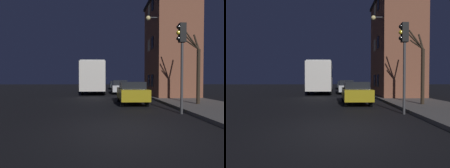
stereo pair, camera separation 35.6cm
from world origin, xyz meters
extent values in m
plane|color=black|center=(0.00, 0.00, 0.00)|extent=(120.00, 120.00, 0.00)
cube|color=brown|center=(5.53, 10.90, 4.60)|extent=(3.62, 5.15, 8.86)
cube|color=black|center=(3.70, 10.26, 1.56)|extent=(0.03, 0.70, 1.10)
cube|color=black|center=(3.70, 11.53, 1.56)|extent=(0.03, 0.70, 1.10)
cube|color=black|center=(3.70, 10.26, 5.00)|extent=(0.03, 0.70, 1.10)
cube|color=#E5C67F|center=(3.70, 11.53, 5.00)|extent=(0.03, 0.70, 1.10)
cube|color=black|center=(3.70, 10.26, 8.43)|extent=(0.03, 0.70, 1.10)
cube|color=#E5C67F|center=(3.70, 11.53, 8.43)|extent=(0.03, 0.70, 1.10)
cylinder|color=#38383A|center=(3.83, 8.71, 3.48)|extent=(0.14, 0.14, 6.64)
cylinder|color=#38383A|center=(3.38, 8.71, 6.70)|extent=(0.90, 0.09, 0.09)
sphere|color=#F9E08C|center=(2.93, 8.71, 6.65)|extent=(0.38, 0.38, 0.38)
cylinder|color=#38383A|center=(3.08, 2.69, 1.70)|extent=(0.12, 0.12, 3.40)
cube|color=black|center=(3.08, 2.69, 3.85)|extent=(0.30, 0.24, 0.90)
sphere|color=black|center=(2.90, 2.69, 4.12)|extent=(0.20, 0.20, 0.20)
sphere|color=yellow|center=(2.90, 2.69, 3.85)|extent=(0.20, 0.20, 0.20)
sphere|color=black|center=(2.90, 2.69, 3.58)|extent=(0.20, 0.20, 0.20)
cylinder|color=#2D2319|center=(5.10, 4.94, 1.82)|extent=(0.21, 0.21, 3.32)
cylinder|color=#2D2319|center=(4.78, 5.10, 3.78)|extent=(0.73, 0.40, 0.66)
cylinder|color=#2D2319|center=(4.71, 5.36, 4.17)|extent=(0.89, 0.95, 1.44)
cylinder|color=#2D2319|center=(4.72, 5.04, 4.07)|extent=(0.86, 0.30, 1.22)
cylinder|color=#2D2319|center=(5.19, 5.40, 4.03)|extent=(0.31, 1.02, 1.16)
cube|color=beige|center=(-1.85, 16.77, 2.01)|extent=(2.59, 10.05, 3.05)
cube|color=black|center=(-1.85, 16.77, 2.55)|extent=(2.61, 9.25, 1.10)
cube|color=#B2B2B2|center=(-1.85, 16.77, 3.59)|extent=(2.46, 9.55, 0.12)
cylinder|color=black|center=(-0.64, 20.04, 0.48)|extent=(0.18, 0.96, 0.96)
cylinder|color=black|center=(-3.05, 20.04, 0.48)|extent=(0.18, 0.96, 0.96)
cylinder|color=black|center=(-0.64, 13.50, 0.48)|extent=(0.18, 0.96, 0.96)
cylinder|color=black|center=(-3.05, 13.50, 0.48)|extent=(0.18, 0.96, 0.96)
cube|color=olive|center=(1.21, 6.33, 0.70)|extent=(1.71, 3.89, 0.70)
cube|color=black|center=(1.21, 6.14, 1.28)|extent=(1.51, 2.02, 0.46)
cylinder|color=black|center=(1.98, 7.59, 0.34)|extent=(0.18, 0.69, 0.69)
cylinder|color=black|center=(0.45, 7.59, 0.34)|extent=(0.18, 0.69, 0.69)
cylinder|color=black|center=(1.98, 5.07, 0.34)|extent=(0.18, 0.69, 0.69)
cylinder|color=black|center=(0.45, 5.07, 0.34)|extent=(0.18, 0.69, 0.69)
cube|color=#B7BABF|center=(1.11, 15.42, 0.66)|extent=(1.78, 4.41, 0.71)
cube|color=black|center=(1.11, 15.20, 1.30)|extent=(1.57, 2.29, 0.58)
cylinder|color=black|center=(1.92, 16.85, 0.30)|extent=(0.18, 0.60, 0.60)
cylinder|color=black|center=(0.31, 16.85, 0.30)|extent=(0.18, 0.60, 0.60)
cylinder|color=black|center=(1.92, 13.99, 0.30)|extent=(0.18, 0.60, 0.60)
cylinder|color=black|center=(0.31, 13.99, 0.30)|extent=(0.18, 0.60, 0.60)
cube|color=black|center=(1.11, 25.83, 0.65)|extent=(1.84, 4.75, 0.62)
cube|color=black|center=(1.11, 25.60, 1.21)|extent=(1.62, 2.47, 0.48)
cylinder|color=black|center=(1.94, 27.38, 0.35)|extent=(0.18, 0.69, 0.69)
cylinder|color=black|center=(0.28, 27.38, 0.35)|extent=(0.18, 0.69, 0.69)
cylinder|color=black|center=(1.94, 24.29, 0.35)|extent=(0.18, 0.69, 0.69)
cylinder|color=black|center=(0.28, 24.29, 0.35)|extent=(0.18, 0.69, 0.69)
camera|label=1|loc=(-0.55, -5.46, 1.62)|focal=28.00mm
camera|label=2|loc=(-0.19, -5.47, 1.62)|focal=28.00mm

